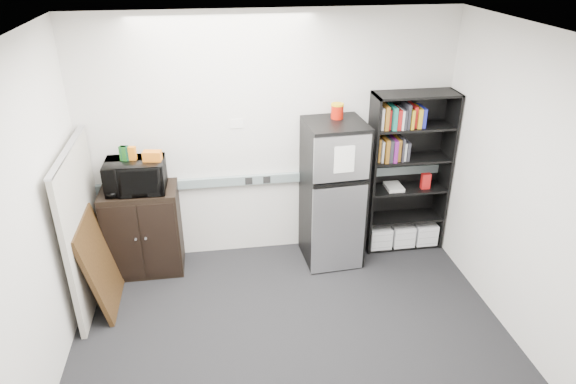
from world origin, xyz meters
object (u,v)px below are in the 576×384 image
object	(u,v)px
bookshelf	(407,174)
cubicle_partition	(83,227)
microwave	(136,176)
cabinet	(144,230)
refrigerator	(333,194)

from	to	relation	value
bookshelf	cubicle_partition	world-z (taller)	bookshelf
bookshelf	microwave	size ratio (longest dim) A/B	3.14
microwave	cabinet	bearing A→B (deg)	90.88
bookshelf	refrigerator	world-z (taller)	bookshelf
bookshelf	cabinet	xyz separation A→B (m)	(-2.94, -0.06, -0.43)
cubicle_partition	microwave	bearing A→B (deg)	39.59
bookshelf	cubicle_partition	bearing A→B (deg)	-171.94
refrigerator	bookshelf	bearing A→B (deg)	5.57
bookshelf	refrigerator	distance (m)	0.91
cubicle_partition	cabinet	distance (m)	0.72
cabinet	refrigerator	world-z (taller)	refrigerator
bookshelf	cabinet	world-z (taller)	bookshelf
cubicle_partition	refrigerator	size ratio (longest dim) A/B	1.00
cabinet	cubicle_partition	bearing A→B (deg)	-139.32
cubicle_partition	cabinet	bearing A→B (deg)	40.68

